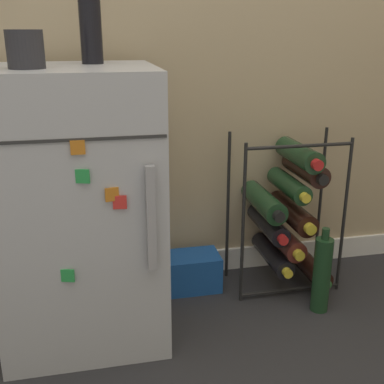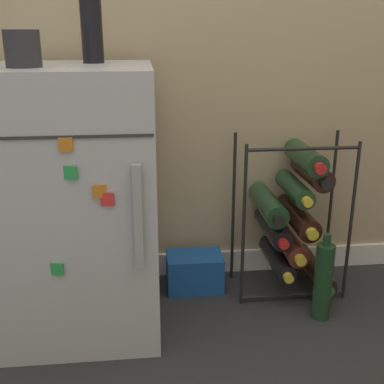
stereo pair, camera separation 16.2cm
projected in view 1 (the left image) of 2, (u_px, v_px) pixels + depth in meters
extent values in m
plane|color=#28282B|center=(267.00, 355.00, 1.46)|extent=(14.00, 14.00, 0.00)
cube|color=white|center=(219.00, 260.00, 1.97)|extent=(6.96, 0.01, 0.09)
cube|color=#B7BABF|center=(80.00, 207.00, 1.48)|extent=(0.48, 0.47, 0.84)
cube|color=#2D2D2D|center=(72.00, 140.00, 1.18)|extent=(0.47, 0.00, 0.01)
cube|color=#9E9EA3|center=(151.00, 219.00, 1.27)|extent=(0.02, 0.02, 0.29)
cube|color=red|center=(120.00, 202.00, 1.25)|extent=(0.04, 0.01, 0.04)
cube|color=orange|center=(112.00, 194.00, 1.24)|extent=(0.04, 0.01, 0.04)
cube|color=orange|center=(78.00, 147.00, 1.19)|extent=(0.04, 0.01, 0.04)
cube|color=green|center=(83.00, 176.00, 1.21)|extent=(0.04, 0.02, 0.04)
cube|color=green|center=(68.00, 276.00, 1.29)|extent=(0.04, 0.02, 0.04)
cylinder|color=black|center=(243.00, 226.00, 1.67)|extent=(0.01, 0.01, 0.59)
cylinder|color=black|center=(344.00, 217.00, 1.74)|extent=(0.01, 0.01, 0.59)
cylinder|color=black|center=(228.00, 207.00, 1.84)|extent=(0.01, 0.01, 0.59)
cylinder|color=black|center=(320.00, 200.00, 1.92)|extent=(0.01, 0.01, 0.59)
cylinder|color=black|center=(290.00, 290.00, 1.79)|extent=(0.38, 0.01, 0.01)
cylinder|color=black|center=(300.00, 146.00, 1.62)|extent=(0.38, 0.01, 0.01)
cylinder|color=black|center=(306.00, 263.00, 1.88)|extent=(0.07, 0.31, 0.07)
cylinder|color=#2D7033|center=(326.00, 284.00, 1.73)|extent=(0.04, 0.02, 0.04)
cylinder|color=black|center=(272.00, 255.00, 1.84)|extent=(0.07, 0.28, 0.07)
cylinder|color=gold|center=(287.00, 273.00, 1.70)|extent=(0.03, 0.02, 0.03)
cylinder|color=#56231E|center=(283.00, 238.00, 1.83)|extent=(0.08, 0.27, 0.08)
cylinder|color=gold|center=(299.00, 255.00, 1.69)|extent=(0.04, 0.02, 0.04)
cylinder|color=black|center=(268.00, 224.00, 1.79)|extent=(0.07, 0.27, 0.07)
cylinder|color=red|center=(283.00, 240.00, 1.66)|extent=(0.03, 0.02, 0.03)
cylinder|color=black|center=(292.00, 213.00, 1.80)|extent=(0.08, 0.29, 0.08)
cylinder|color=gold|center=(310.00, 229.00, 1.65)|extent=(0.04, 0.02, 0.04)
cylinder|color=#19381E|center=(263.00, 202.00, 1.76)|extent=(0.08, 0.28, 0.08)
cylinder|color=black|center=(279.00, 216.00, 1.62)|extent=(0.04, 0.02, 0.04)
cylinder|color=#19381E|center=(289.00, 185.00, 1.76)|extent=(0.07, 0.26, 0.07)
cylinder|color=gold|center=(305.00, 198.00, 1.63)|extent=(0.03, 0.02, 0.03)
cylinder|color=black|center=(305.00, 169.00, 1.75)|extent=(0.08, 0.25, 0.08)
cylinder|color=black|center=(323.00, 180.00, 1.63)|extent=(0.04, 0.02, 0.04)
cylinder|color=#19381E|center=(299.00, 154.00, 1.73)|extent=(0.08, 0.27, 0.08)
cylinder|color=red|center=(317.00, 165.00, 1.60)|extent=(0.04, 0.02, 0.04)
cube|color=#194C9E|center=(192.00, 271.00, 1.83)|extent=(0.21, 0.14, 0.14)
cylinder|color=#28282D|center=(25.00, 49.00, 1.24)|extent=(0.10, 0.10, 0.10)
cylinder|color=black|center=(90.00, 21.00, 1.40)|extent=(0.06, 0.06, 0.24)
cylinder|color=#19381E|center=(322.00, 275.00, 1.66)|extent=(0.06, 0.06, 0.27)
cylinder|color=#19381E|center=(326.00, 234.00, 1.61)|extent=(0.03, 0.03, 0.04)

